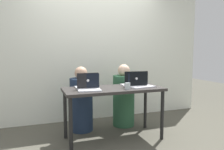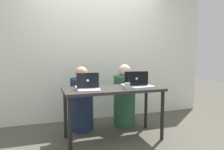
# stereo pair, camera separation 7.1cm
# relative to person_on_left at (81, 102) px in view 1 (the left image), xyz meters

# --- Properties ---
(ground_plane) EXTENTS (12.00, 12.00, 0.00)m
(ground_plane) POSITION_rel_person_on_left_xyz_m (0.37, -0.49, -0.46)
(ground_plane) COLOR #4D4B40
(back_wall) EXTENTS (4.50, 0.10, 2.51)m
(back_wall) POSITION_rel_person_on_left_xyz_m (0.37, 0.58, 0.79)
(back_wall) COLOR white
(back_wall) RESTS_ON ground
(desk) EXTENTS (1.42, 0.61, 0.76)m
(desk) POSITION_rel_person_on_left_xyz_m (0.37, -0.49, 0.21)
(desk) COLOR #2F2B2A
(desk) RESTS_ON ground
(person_on_left) EXTENTS (0.40, 0.40, 1.04)m
(person_on_left) POSITION_rel_person_on_left_xyz_m (0.00, 0.00, 0.00)
(person_on_left) COLOR #21324C
(person_on_left) RESTS_ON ground
(person_on_right) EXTENTS (0.44, 0.44, 1.06)m
(person_on_right) POSITION_rel_person_on_left_xyz_m (0.74, 0.00, 0.01)
(person_on_right) COLOR #306140
(person_on_right) RESTS_ON ground
(laptop_back_left) EXTENTS (0.30, 0.27, 0.23)m
(laptop_back_left) POSITION_rel_person_on_left_xyz_m (-0.00, -0.41, 0.34)
(laptop_back_left) COLOR silver
(laptop_back_left) RESTS_ON desk
(laptop_back_right) EXTENTS (0.38, 0.28, 0.23)m
(laptop_back_right) POSITION_rel_person_on_left_xyz_m (0.73, -0.44, 0.34)
(laptop_back_right) COLOR silver
(laptop_back_right) RESTS_ON desk
(laptop_front_right) EXTENTS (0.39, 0.26, 0.20)m
(laptop_front_right) POSITION_rel_person_on_left_xyz_m (0.78, -0.55, 0.34)
(laptop_front_right) COLOR silver
(laptop_front_right) RESTS_ON desk
(laptop_front_left) EXTENTS (0.33, 0.27, 0.22)m
(laptop_front_left) POSITION_rel_person_on_left_xyz_m (-0.01, -0.56, 0.34)
(laptop_front_left) COLOR silver
(laptop_front_left) RESTS_ON desk
(water_glass_right) EXTENTS (0.08, 0.08, 0.09)m
(water_glass_right) POSITION_rel_person_on_left_xyz_m (0.51, -0.67, 0.33)
(water_glass_right) COLOR silver
(water_glass_right) RESTS_ON desk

